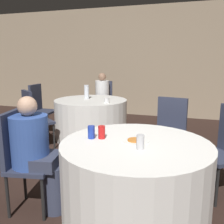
{
  "coord_description": "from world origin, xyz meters",
  "views": [
    {
      "loc": [
        0.42,
        -2.05,
        1.45
      ],
      "look_at": [
        -0.49,
        0.8,
        0.83
      ],
      "focal_mm": 40.0,
      "sensor_mm": 36.0,
      "label": 1
    }
  ],
  "objects_px": {
    "pizza_plate_near": "(135,141)",
    "soda_can_red": "(102,132)",
    "chair_far_north": "(103,99)",
    "chair_far_west": "(39,105)",
    "chair_far_southwest": "(33,115)",
    "chair_near_north": "(170,130)",
    "person_white_shirt": "(102,100)",
    "table_far": "(91,119)",
    "person_blue_shirt": "(37,154)",
    "soda_can_blue": "(91,132)",
    "bottle_far": "(87,92)",
    "chair_near_west": "(21,153)",
    "table_near": "(135,180)",
    "soda_can_silver": "(140,142)"
  },
  "relations": [
    {
      "from": "pizza_plate_near",
      "to": "soda_can_red",
      "type": "xyz_separation_m",
      "value": [
        -0.32,
        -0.02,
        0.05
      ]
    },
    {
      "from": "chair_far_north",
      "to": "chair_far_west",
      "type": "xyz_separation_m",
      "value": [
        -0.95,
        -1.12,
        0.0
      ]
    },
    {
      "from": "chair_far_north",
      "to": "chair_far_southwest",
      "type": "bearing_deg",
      "value": 68.24
    },
    {
      "from": "chair_near_north",
      "to": "person_white_shirt",
      "type": "distance_m",
      "value": 2.6
    },
    {
      "from": "table_far",
      "to": "chair_far_west",
      "type": "xyz_separation_m",
      "value": [
        -1.09,
        -0.03,
        0.21
      ]
    },
    {
      "from": "person_blue_shirt",
      "to": "soda_can_blue",
      "type": "xyz_separation_m",
      "value": [
        0.49,
        0.17,
        0.21
      ]
    },
    {
      "from": "pizza_plate_near",
      "to": "bottle_far",
      "type": "relative_size",
      "value": 0.95
    },
    {
      "from": "person_blue_shirt",
      "to": "pizza_plate_near",
      "type": "relative_size",
      "value": 4.54
    },
    {
      "from": "person_white_shirt",
      "to": "soda_can_blue",
      "type": "bearing_deg",
      "value": 101.11
    },
    {
      "from": "soda_can_blue",
      "to": "chair_near_north",
      "type": "bearing_deg",
      "value": 59.67
    },
    {
      "from": "chair_far_southwest",
      "to": "chair_far_north",
      "type": "bearing_deg",
      "value": 111.76
    },
    {
      "from": "chair_near_west",
      "to": "person_blue_shirt",
      "type": "relative_size",
      "value": 0.87
    },
    {
      "from": "pizza_plate_near",
      "to": "person_blue_shirt",
      "type": "bearing_deg",
      "value": -166.85
    },
    {
      "from": "chair_far_southwest",
      "to": "table_near",
      "type": "bearing_deg",
      "value": 3.33
    },
    {
      "from": "table_near",
      "to": "pizza_plate_near",
      "type": "relative_size",
      "value": 5.45
    },
    {
      "from": "chair_far_west",
      "to": "soda_can_red",
      "type": "bearing_deg",
      "value": 43.17
    },
    {
      "from": "chair_near_north",
      "to": "soda_can_blue",
      "type": "relative_size",
      "value": 8.06
    },
    {
      "from": "chair_near_west",
      "to": "person_white_shirt",
      "type": "distance_m",
      "value": 3.3
    },
    {
      "from": "chair_near_west",
      "to": "soda_can_blue",
      "type": "distance_m",
      "value": 0.71
    },
    {
      "from": "chair_far_north",
      "to": "person_blue_shirt",
      "type": "relative_size",
      "value": 0.87
    },
    {
      "from": "person_white_shirt",
      "to": "person_blue_shirt",
      "type": "xyz_separation_m",
      "value": [
        0.54,
        -3.25,
        -0.0
      ]
    },
    {
      "from": "table_near",
      "to": "person_blue_shirt",
      "type": "bearing_deg",
      "value": -169.28
    },
    {
      "from": "person_white_shirt",
      "to": "chair_far_southwest",
      "type": "bearing_deg",
      "value": 66.26
    },
    {
      "from": "chair_near_west",
      "to": "chair_far_west",
      "type": "xyz_separation_m",
      "value": [
        -1.35,
        2.34,
        0.0
      ]
    },
    {
      "from": "table_near",
      "to": "chair_near_west",
      "type": "relative_size",
      "value": 1.38
    },
    {
      "from": "chair_near_north",
      "to": "person_blue_shirt",
      "type": "height_order",
      "value": "person_blue_shirt"
    },
    {
      "from": "chair_near_north",
      "to": "soda_can_silver",
      "type": "relative_size",
      "value": 8.06
    },
    {
      "from": "chair_far_north",
      "to": "bottle_far",
      "type": "relative_size",
      "value": 3.74
    },
    {
      "from": "table_far",
      "to": "chair_far_southwest",
      "type": "distance_m",
      "value": 1.11
    },
    {
      "from": "chair_far_west",
      "to": "person_blue_shirt",
      "type": "bearing_deg",
      "value": 31.69
    },
    {
      "from": "table_far",
      "to": "chair_far_north",
      "type": "distance_m",
      "value": 1.11
    },
    {
      "from": "table_near",
      "to": "soda_can_silver",
      "type": "xyz_separation_m",
      "value": [
        0.07,
        -0.15,
        0.43
      ]
    },
    {
      "from": "person_blue_shirt",
      "to": "table_near",
      "type": "bearing_deg",
      "value": 90.0
    },
    {
      "from": "chair_far_west",
      "to": "bottle_far",
      "type": "distance_m",
      "value": 1.02
    },
    {
      "from": "table_far",
      "to": "chair_near_north",
      "type": "distance_m",
      "value": 1.9
    },
    {
      "from": "chair_far_southwest",
      "to": "soda_can_silver",
      "type": "bearing_deg",
      "value": 1.34
    },
    {
      "from": "table_near",
      "to": "soda_can_red",
      "type": "distance_m",
      "value": 0.54
    },
    {
      "from": "chair_far_west",
      "to": "soda_can_blue",
      "type": "height_order",
      "value": "chair_far_west"
    },
    {
      "from": "chair_near_north",
      "to": "chair_near_west",
      "type": "height_order",
      "value": "same"
    },
    {
      "from": "table_near",
      "to": "bottle_far",
      "type": "distance_m",
      "value": 2.72
    },
    {
      "from": "chair_far_southwest",
      "to": "soda_can_red",
      "type": "height_order",
      "value": "chair_far_southwest"
    },
    {
      "from": "soda_can_silver",
      "to": "chair_far_west",
      "type": "bearing_deg",
      "value": 137.63
    },
    {
      "from": "chair_near_north",
      "to": "soda_can_red",
      "type": "height_order",
      "value": "chair_near_north"
    },
    {
      "from": "chair_far_southwest",
      "to": "soda_can_red",
      "type": "relative_size",
      "value": 8.06
    },
    {
      "from": "chair_near_west",
      "to": "chair_far_north",
      "type": "bearing_deg",
      "value": 175.84
    },
    {
      "from": "chair_near_north",
      "to": "soda_can_silver",
      "type": "height_order",
      "value": "chair_near_north"
    },
    {
      "from": "table_far",
      "to": "soda_can_red",
      "type": "xyz_separation_m",
      "value": [
        1.0,
        -2.14,
        0.43
      ]
    },
    {
      "from": "pizza_plate_near",
      "to": "chair_far_west",
      "type": "bearing_deg",
      "value": 139.08
    },
    {
      "from": "person_white_shirt",
      "to": "soda_can_red",
      "type": "distance_m",
      "value": 3.26
    },
    {
      "from": "chair_far_southwest",
      "to": "soda_can_silver",
      "type": "distance_m",
      "value": 2.51
    }
  ]
}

